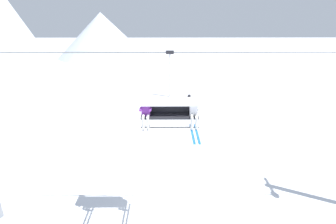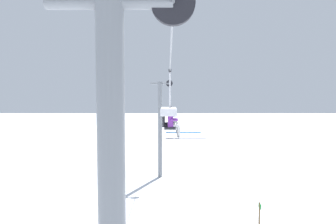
{
  "view_description": "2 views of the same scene",
  "coord_description": "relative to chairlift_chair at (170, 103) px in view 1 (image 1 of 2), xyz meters",
  "views": [
    {
      "loc": [
        -0.64,
        -10.28,
        9.36
      ],
      "look_at": [
        -0.57,
        -0.75,
        5.76
      ],
      "focal_mm": 28.0,
      "sensor_mm": 36.0,
      "label": 1
    },
    {
      "loc": [
        -12.2,
        -0.74,
        6.87
      ],
      "look_at": [
        -0.58,
        -0.71,
        6.22
      ],
      "focal_mm": 28.0,
      "sensor_mm": 36.0,
      "label": 2
    }
  ],
  "objects": [
    {
      "name": "ground_plane",
      "position": [
        0.5,
        0.73,
        -6.12
      ],
      "size": [
        200.0,
        200.0,
        0.0
      ],
      "primitive_type": "plane",
      "color": "white"
    },
    {
      "name": "mountain_peak_west",
      "position": [
        -38.46,
        55.01,
        2.01
      ],
      "size": [
        16.68,
        16.68,
        16.27
      ],
      "color": "silver",
      "rests_on": "ground_plane"
    },
    {
      "name": "mountain_peak_central",
      "position": [
        -14.53,
        51.49,
        -1.33
      ],
      "size": [
        19.82,
        19.82,
        9.58
      ],
      "color": "silver",
      "rests_on": "ground_plane"
    },
    {
      "name": "lift_cable",
      "position": [
        1.14,
        -0.07,
        1.94
      ],
      "size": [
        20.97,
        0.05,
        0.05
      ],
      "color": "slate"
    },
    {
      "name": "chairlift_chair",
      "position": [
        0.0,
        0.0,
        0.0
      ],
      "size": [
        2.27,
        0.74,
        2.86
      ],
      "color": "#232328"
    },
    {
      "name": "skier_purple",
      "position": [
        -0.92,
        -0.22,
        -0.3
      ],
      "size": [
        0.46,
        1.7,
        1.23
      ],
      "color": "purple"
    },
    {
      "name": "skier_white",
      "position": [
        0.92,
        -0.21,
        -0.28
      ],
      "size": [
        0.48,
        1.7,
        1.34
      ],
      "color": "silver"
    }
  ]
}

